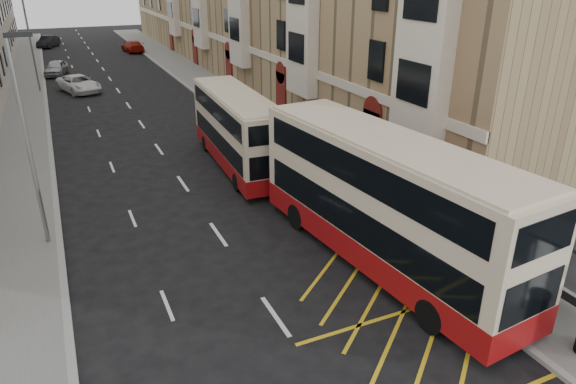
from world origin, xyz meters
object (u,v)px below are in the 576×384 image
pedestrian_near (511,261)px  pedestrian_mid (504,234)px  car_silver (56,68)px  double_decker_front (384,202)px  white_van (79,84)px  car_red (133,46)px  street_lamp_near (27,132)px  street_lamp_far (30,39)px  pedestrian_far (492,280)px  car_dark (48,42)px  double_decker_rear (237,130)px

pedestrian_near → pedestrian_mid: bearing=-160.4°
pedestrian_mid → car_silver: (-14.02, 46.22, -0.21)m
double_decker_front → pedestrian_near: size_ratio=7.39×
white_van → car_red: car_red is taller
car_silver → street_lamp_near: bearing=-78.0°
car_silver → street_lamp_far: bearing=-87.0°
pedestrian_far → car_dark: pedestrian_far is taller
street_lamp_near → street_lamp_far: same height
pedestrian_near → car_red: size_ratio=0.33×
street_lamp_far → car_dark: (1.43, 30.68, -3.85)m
pedestrian_near → car_red: 61.07m
pedestrian_near → car_silver: pedestrian_near is taller
street_lamp_far → double_decker_rear: size_ratio=0.77×
white_van → car_red: 23.90m
street_lamp_near → street_lamp_far: (0.00, 30.00, 0.00)m
car_silver → car_dark: car_dark is taller
street_lamp_near → pedestrian_mid: size_ratio=4.94×
pedestrian_mid → pedestrian_far: 3.78m
double_decker_front → white_van: 36.36m
street_lamp_far → pedestrian_far: street_lamp_far is taller
car_dark → car_red: size_ratio=0.93×
car_red → pedestrian_mid: bearing=88.8°
pedestrian_near → pedestrian_mid: (1.35, 1.62, -0.03)m
street_lamp_near → double_decker_rear: street_lamp_near is taller
street_lamp_near → white_van: bearing=83.7°
street_lamp_near → white_van: street_lamp_near is taller
street_lamp_near → pedestrian_mid: street_lamp_near is taller
car_silver → pedestrian_far: bearing=-62.7°
pedestrian_near → pedestrian_far: (-1.61, -0.73, 0.13)m
pedestrian_far → car_dark: size_ratio=0.41×
double_decker_rear → pedestrian_mid: (5.86, -13.33, -1.13)m
street_lamp_far → pedestrian_mid: street_lamp_far is taller
double_decker_rear → pedestrian_near: size_ratio=6.19×
street_lamp_far → car_silver: 9.11m
street_lamp_near → double_decker_rear: (9.80, 5.19, -2.55)m
street_lamp_near → pedestrian_far: bearing=-39.6°
pedestrian_near → car_dark: size_ratio=0.35×
pedestrian_mid → pedestrian_far: pedestrian_far is taller
pedestrian_near → car_dark: (-12.89, 70.45, -0.20)m
car_dark → double_decker_front: bearing=-60.2°
pedestrian_mid → car_dark: bearing=100.0°
pedestrian_near → car_red: pedestrian_near is taller
car_silver → pedestrian_mid: bearing=-58.6°
pedestrian_mid → street_lamp_far: bearing=110.6°
street_lamp_far → double_decker_rear: 26.80m
double_decker_front → white_van: bearing=97.1°
pedestrian_far → car_red: 61.75m
pedestrian_far → white_van: pedestrian_far is taller
pedestrian_mid → car_red: 59.54m
double_decker_rear → street_lamp_near: bearing=-149.5°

